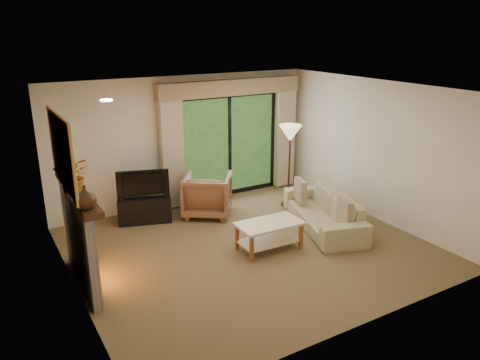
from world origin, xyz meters
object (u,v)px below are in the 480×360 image
armchair (207,195)px  sofa (324,211)px  media_console (145,209)px  coffee_table (269,236)px

armchair → sofa: size_ratio=0.42×
media_console → sofa: (2.71, -1.91, 0.07)m
media_console → coffee_table: 2.55m
armchair → coffee_table: 1.87m
media_console → armchair: size_ratio=1.08×
armchair → media_console: bearing=20.6°
media_console → coffee_table: bearing=-40.1°
sofa → coffee_table: (-1.36, -0.25, -0.07)m
sofa → armchair: bearing=-118.2°
media_console → coffee_table: media_console is taller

